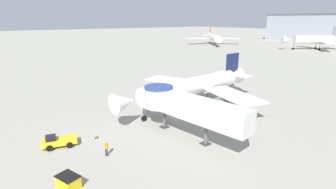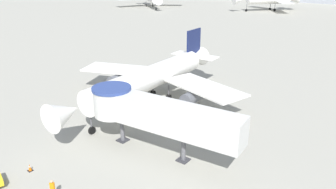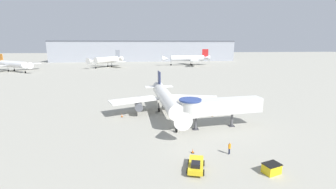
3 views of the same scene
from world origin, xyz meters
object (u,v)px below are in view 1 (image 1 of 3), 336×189
object	(u,v)px
main_airplane	(195,86)
traffic_cone_port_wing	(157,93)
ground_crew_marshaller	(106,147)
background_jet_orange_tail	(213,37)
traffic_cone_near_nose	(96,136)
traffic_cone_starboard_wing	(227,125)
service_container_yellow	(68,182)
pushback_tug_yellow	(58,141)
jet_bridge	(184,105)
background_jet_gray_tail	(315,40)

from	to	relation	value
main_airplane	traffic_cone_port_wing	bearing A→B (deg)	-177.02
ground_crew_marshaller	background_jet_orange_tail	bearing A→B (deg)	-82.96
traffic_cone_near_nose	traffic_cone_starboard_wing	distance (m)	18.38
service_container_yellow	traffic_cone_starboard_wing	distance (m)	22.80
traffic_cone_near_nose	background_jet_orange_tail	bearing A→B (deg)	125.82
pushback_tug_yellow	traffic_cone_starboard_wing	size ratio (longest dim) A/B	6.40
main_airplane	service_container_yellow	world-z (taller)	main_airplane
jet_bridge	traffic_cone_starboard_wing	bearing A→B (deg)	68.54
traffic_cone_port_wing	ground_crew_marshaller	world-z (taller)	ground_crew_marshaller
main_airplane	background_jet_gray_tail	size ratio (longest dim) A/B	1.11
ground_crew_marshaller	service_container_yellow	bearing A→B (deg)	91.01
traffic_cone_starboard_wing	jet_bridge	bearing A→B (deg)	-105.66
jet_bridge	ground_crew_marshaller	bearing A→B (deg)	-102.68
jet_bridge	traffic_cone_near_nose	bearing A→B (deg)	-129.81
background_jet_gray_tail	background_jet_orange_tail	xyz separation A→B (m)	(-51.52, -19.58, -0.68)
service_container_yellow	traffic_cone_starboard_wing	world-z (taller)	service_container_yellow
traffic_cone_starboard_wing	traffic_cone_port_wing	size ratio (longest dim) A/B	0.97
ground_crew_marshaller	background_jet_orange_tail	xyz separation A→B (m)	(-86.20, 113.27, 3.35)
service_container_yellow	background_jet_gray_tail	bearing A→B (deg)	105.35
pushback_tug_yellow	main_airplane	bearing A→B (deg)	109.04
service_container_yellow	traffic_cone_starboard_wing	xyz separation A→B (m)	(-0.09, 22.80, -0.31)
main_airplane	background_jet_gray_tail	bearing A→B (deg)	100.92
pushback_tug_yellow	background_jet_orange_tail	bearing A→B (deg)	141.19
traffic_cone_starboard_wing	traffic_cone_port_wing	xyz separation A→B (m)	(-19.96, 1.99, 0.01)
jet_bridge	traffic_cone_port_wing	size ratio (longest dim) A/B	23.05
background_jet_orange_tail	traffic_cone_starboard_wing	bearing A→B (deg)	-98.18
main_airplane	background_jet_orange_tail	xyz separation A→B (m)	(-79.33, 92.84, 0.77)
jet_bridge	traffic_cone_starboard_wing	size ratio (longest dim) A/B	23.75
service_container_yellow	ground_crew_marshaller	distance (m)	6.32
jet_bridge	service_container_yellow	world-z (taller)	jet_bridge
traffic_cone_near_nose	background_jet_orange_tail	xyz separation A→B (m)	(-81.01, 112.23, 4.08)
jet_bridge	service_container_yellow	bearing A→B (deg)	-88.73
pushback_tug_yellow	traffic_cone_starboard_wing	world-z (taller)	pushback_tug_yellow
service_container_yellow	background_jet_gray_tail	world-z (taller)	background_jet_gray_tail
pushback_tug_yellow	traffic_cone_starboard_wing	xyz separation A→B (m)	(9.06, 20.94, -0.38)
traffic_cone_starboard_wing	background_jet_orange_tail	bearing A→B (deg)	132.99
pushback_tug_yellow	service_container_yellow	size ratio (longest dim) A/B	1.81
traffic_cone_port_wing	background_jet_orange_tail	bearing A→B (deg)	126.48
main_airplane	background_jet_gray_tail	xyz separation A→B (m)	(-27.80, 112.42, 1.44)
pushback_tug_yellow	jet_bridge	bearing A→B (deg)	79.87
service_container_yellow	traffic_cone_near_nose	distance (m)	10.64
ground_crew_marshaller	pushback_tug_yellow	bearing A→B (deg)	0.81
ground_crew_marshaller	background_jet_gray_tail	world-z (taller)	background_jet_gray_tail
jet_bridge	pushback_tug_yellow	distance (m)	16.27
background_jet_orange_tail	main_airplane	bearing A→B (deg)	-100.66
traffic_cone_starboard_wing	pushback_tug_yellow	bearing A→B (deg)	-113.39
traffic_cone_port_wing	background_jet_orange_tail	world-z (taller)	background_jet_orange_tail
traffic_cone_starboard_wing	traffic_cone_port_wing	bearing A→B (deg)	174.32
ground_crew_marshaller	background_jet_gray_tail	distance (m)	137.36
service_container_yellow	traffic_cone_near_nose	size ratio (longest dim) A/B	3.48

